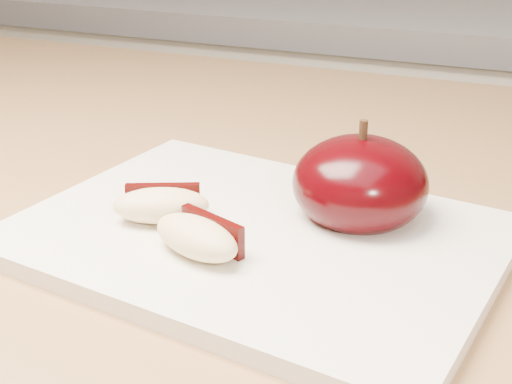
% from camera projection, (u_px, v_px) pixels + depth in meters
% --- Properties ---
extents(back_cabinet, '(2.40, 0.62, 0.94)m').
position_uv_depth(back_cabinet, '(411.00, 251.00, 1.34)').
color(back_cabinet, silver).
rests_on(back_cabinet, ground).
extents(cutting_board, '(0.32, 0.25, 0.01)m').
position_uv_depth(cutting_board, '(256.00, 237.00, 0.45)').
color(cutting_board, silver).
rests_on(cutting_board, island_counter).
extents(apple_half, '(0.09, 0.09, 0.07)m').
position_uv_depth(apple_half, '(360.00, 184.00, 0.45)').
color(apple_half, black).
rests_on(apple_half, cutting_board).
extents(apple_wedge_a, '(0.07, 0.05, 0.02)m').
position_uv_depth(apple_wedge_a, '(162.00, 205.00, 0.45)').
color(apple_wedge_a, beige).
rests_on(apple_wedge_a, cutting_board).
extents(apple_wedge_b, '(0.07, 0.05, 0.02)m').
position_uv_depth(apple_wedge_b, '(198.00, 237.00, 0.41)').
color(apple_wedge_b, beige).
rests_on(apple_wedge_b, cutting_board).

